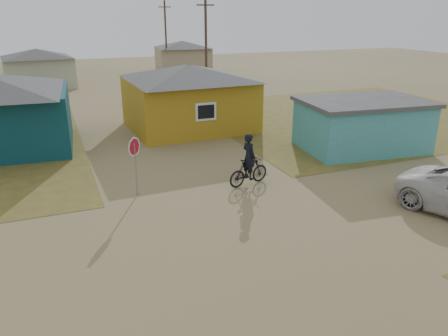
{
  "coord_description": "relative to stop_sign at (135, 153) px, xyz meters",
  "views": [
    {
      "loc": [
        -5.4,
        -11.29,
        6.84
      ],
      "look_at": [
        0.36,
        3.0,
        1.3
      ],
      "focal_mm": 35.0,
      "sensor_mm": 36.0,
      "label": 1
    }
  ],
  "objects": [
    {
      "name": "house_beige_east",
      "position": [
        12.63,
        35.29,
        0.1
      ],
      "size": [
        6.95,
        6.05,
        3.6
      ],
      "color": "tan",
      "rests_on": "ground"
    },
    {
      "name": "ground",
      "position": [
        2.63,
        -4.71,
        -1.76
      ],
      "size": [
        120.0,
        120.0,
        0.0
      ],
      "primitive_type": "plane",
      "color": "#8B7A50"
    },
    {
      "name": "house_yellow",
      "position": [
        5.13,
        9.28,
        0.25
      ],
      "size": [
        7.72,
        6.76,
        3.9
      ],
      "color": "#A9801A",
      "rests_on": "ground"
    },
    {
      "name": "cyclist",
      "position": [
        4.53,
        -0.64,
        -0.95
      ],
      "size": [
        2.03,
        1.0,
        2.21
      ],
      "color": "black",
      "rests_on": "ground"
    },
    {
      "name": "house_pale_west",
      "position": [
        -3.37,
        29.29,
        0.1
      ],
      "size": [
        7.04,
        6.15,
        3.6
      ],
      "color": "#A9B198",
      "rests_on": "ground"
    },
    {
      "name": "shed_turquoise",
      "position": [
        12.13,
        1.79,
        -0.45
      ],
      "size": [
        6.71,
        4.93,
        2.6
      ],
      "color": "teal",
      "rests_on": "ground"
    },
    {
      "name": "utility_pole_near",
      "position": [
        9.13,
        17.29,
        2.38
      ],
      "size": [
        1.4,
        0.2,
        8.0
      ],
      "color": "#443428",
      "rests_on": "ground"
    },
    {
      "name": "grass_ne",
      "position": [
        16.63,
        8.29,
        -1.75
      ],
      "size": [
        20.0,
        18.0,
        0.0
      ],
      "primitive_type": "cube",
      "color": "olive",
      "rests_on": "ground"
    },
    {
      "name": "stop_sign",
      "position": [
        0.0,
        0.0,
        0.0
      ],
      "size": [
        0.73,
        0.34,
        2.38
      ],
      "color": "gray",
      "rests_on": "ground"
    },
    {
      "name": "utility_pole_far",
      "position": [
        10.13,
        33.29,
        2.38
      ],
      "size": [
        1.4,
        0.2,
        8.0
      ],
      "color": "#443428",
      "rests_on": "ground"
    }
  ]
}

